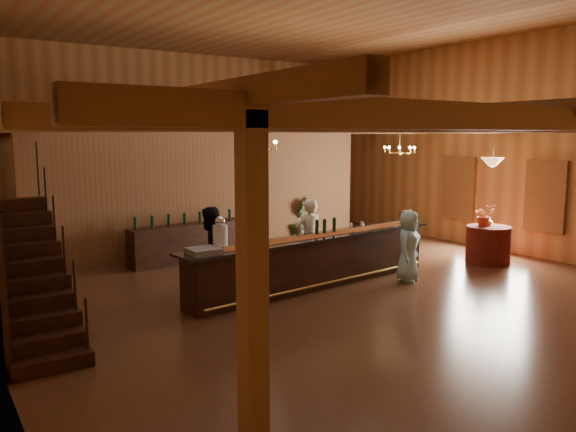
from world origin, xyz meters
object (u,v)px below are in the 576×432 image
backbar_shelf (193,242)px  floor_plant (300,220)px  pendant_lamp (492,162)px  bartender (309,238)px  staff_second (210,250)px  raffle_drum (406,215)px  round_table (488,245)px  chandelier_right (399,149)px  chandelier_left (259,145)px  beverage_dispenser (220,234)px  guest (408,246)px  tasting_bar (316,261)px

backbar_shelf → floor_plant: bearing=1.3°
pendant_lamp → floor_plant: size_ratio=0.69×
bartender → staff_second: 2.31m
staff_second → bartender: bearing=150.5°
raffle_drum → bartender: (-2.43, 0.44, -0.35)m
pendant_lamp → staff_second: (-6.62, 1.31, -1.57)m
raffle_drum → round_table: size_ratio=0.33×
chandelier_right → staff_second: (-6.07, -1.14, -1.81)m
chandelier_left → round_table: bearing=-14.6°
staff_second → floor_plant: size_ratio=1.28×
beverage_dispenser → guest: beverage_dispenser is taller
backbar_shelf → floor_plant: floor_plant is taller
tasting_bar → staff_second: bearing=155.1°
chandelier_left → chandelier_right: bearing=11.9°
chandelier_left → bartender: size_ratio=0.47×
raffle_drum → pendant_lamp: size_ratio=0.38×
tasting_bar → backbar_shelf: (-1.10, 3.52, -0.07)m
raffle_drum → backbar_shelf: (-3.82, 3.29, -0.74)m
guest → chandelier_left: bearing=121.9°
chandelier_right → backbar_shelf: bearing=161.9°
raffle_drum → floor_plant: size_ratio=0.26×
raffle_drum → chandelier_right: size_ratio=0.42×
pendant_lamp → staff_second: pendant_lamp is taller
backbar_shelf → guest: guest is taller
chandelier_left → staff_second: bearing=-174.6°
pendant_lamp → chandelier_left: bearing=165.4°
beverage_dispenser → staff_second: 1.01m
backbar_shelf → round_table: (5.71, -4.14, -0.01)m
bartender → staff_second: bartender is taller
bartender → floor_plant: bartender is taller
backbar_shelf → pendant_lamp: (5.71, -4.14, 1.95)m
tasting_bar → raffle_drum: (2.72, 0.23, 0.68)m
backbar_shelf → staff_second: bearing=-113.8°
tasting_bar → chandelier_right: bearing=18.5°
tasting_bar → chandelier_right: (4.05, 1.84, 2.13)m
backbar_shelf → guest: (2.91, -4.27, 0.29)m
guest → chandelier_right: bearing=21.3°
raffle_drum → bartender: bearing=169.8°
tasting_bar → guest: 1.97m
staff_second → guest: size_ratio=1.13×
tasting_bar → beverage_dispenser: beverage_dispenser is taller
round_table → chandelier_left: (-5.46, 1.42, 2.38)m
tasting_bar → guest: (1.81, -0.75, 0.22)m
pendant_lamp → staff_second: 6.93m
beverage_dispenser → backbar_shelf: bearing=73.1°
bartender → tasting_bar: bearing=73.2°
chandelier_right → bartender: (-3.76, -1.17, -1.80)m
beverage_dispenser → round_table: 6.90m
round_table → chandelier_left: bearing=165.4°
round_table → floor_plant: floor_plant is taller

